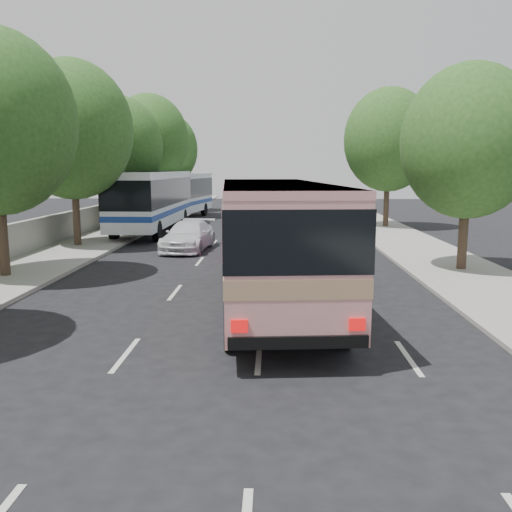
{
  "coord_description": "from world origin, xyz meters",
  "views": [
    {
      "loc": [
        1.29,
        -13.17,
        4.0
      ],
      "look_at": [
        0.82,
        1.66,
        1.6
      ],
      "focal_mm": 38.0,
      "sensor_mm": 36.0,
      "label": 1
    }
  ],
  "objects_px": {
    "pink_bus": "(273,230)",
    "tour_coach_rear": "(177,192)",
    "tour_coach_front": "(153,196)",
    "white_pickup": "(188,236)",
    "pink_taxi": "(244,240)"
  },
  "relations": [
    {
      "from": "pink_bus",
      "to": "tour_coach_rear",
      "type": "distance_m",
      "value": 28.12
    },
    {
      "from": "tour_coach_front",
      "to": "white_pickup",
      "type": "bearing_deg",
      "value": -65.52
    },
    {
      "from": "pink_taxi",
      "to": "tour_coach_rear",
      "type": "xyz_separation_m",
      "value": [
        -6.19,
        18.03,
        1.41
      ]
    },
    {
      "from": "tour_coach_front",
      "to": "tour_coach_rear",
      "type": "relative_size",
      "value": 1.04
    },
    {
      "from": "pink_bus",
      "to": "tour_coach_rear",
      "type": "height_order",
      "value": "tour_coach_rear"
    },
    {
      "from": "tour_coach_front",
      "to": "tour_coach_rear",
      "type": "bearing_deg",
      "value": 90.05
    },
    {
      "from": "tour_coach_front",
      "to": "pink_bus",
      "type": "bearing_deg",
      "value": -67.31
    },
    {
      "from": "pink_taxi",
      "to": "tour_coach_front",
      "type": "height_order",
      "value": "tour_coach_front"
    },
    {
      "from": "pink_taxi",
      "to": "white_pickup",
      "type": "xyz_separation_m",
      "value": [
        -2.83,
        1.83,
        -0.05
      ]
    },
    {
      "from": "pink_bus",
      "to": "tour_coach_front",
      "type": "bearing_deg",
      "value": 107.36
    },
    {
      "from": "pink_bus",
      "to": "pink_taxi",
      "type": "xyz_separation_m",
      "value": [
        -1.36,
        9.06,
        -1.48
      ]
    },
    {
      "from": "pink_bus",
      "to": "tour_coach_front",
      "type": "relative_size",
      "value": 0.9
    },
    {
      "from": "white_pickup",
      "to": "tour_coach_rear",
      "type": "distance_m",
      "value": 16.6
    },
    {
      "from": "tour_coach_rear",
      "to": "pink_taxi",
      "type": "bearing_deg",
      "value": -63.32
    },
    {
      "from": "pink_taxi",
      "to": "tour_coach_front",
      "type": "relative_size",
      "value": 0.35
    }
  ]
}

